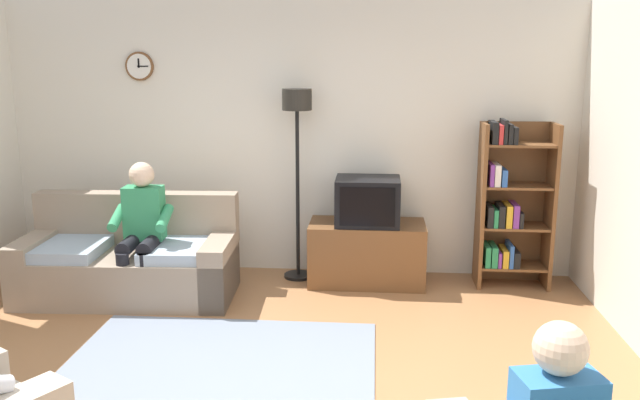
% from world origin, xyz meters
% --- Properties ---
extents(ground_plane, '(12.00, 12.00, 0.00)m').
position_xyz_m(ground_plane, '(0.00, 0.00, 0.00)').
color(ground_plane, '#9E6B42').
extents(back_wall_assembly, '(6.20, 0.17, 2.70)m').
position_xyz_m(back_wall_assembly, '(-0.00, 2.66, 1.35)').
color(back_wall_assembly, silver).
rests_on(back_wall_assembly, ground_plane).
extents(couch, '(1.94, 0.96, 0.90)m').
position_xyz_m(couch, '(-1.36, 1.72, 0.31)').
color(couch, gray).
rests_on(couch, ground_plane).
extents(tv_stand, '(1.10, 0.56, 0.59)m').
position_xyz_m(tv_stand, '(0.79, 2.25, 0.30)').
color(tv_stand, brown).
rests_on(tv_stand, ground_plane).
extents(tv, '(0.60, 0.49, 0.44)m').
position_xyz_m(tv, '(0.79, 2.23, 0.81)').
color(tv, black).
rests_on(tv, tv_stand).
extents(bookshelf, '(0.68, 0.36, 1.59)m').
position_xyz_m(bookshelf, '(2.12, 2.32, 0.79)').
color(bookshelf, brown).
rests_on(bookshelf, ground_plane).
extents(floor_lamp, '(0.28, 0.28, 1.85)m').
position_xyz_m(floor_lamp, '(0.11, 2.35, 1.45)').
color(floor_lamp, black).
rests_on(floor_lamp, ground_plane).
extents(area_rug, '(2.20, 1.70, 0.01)m').
position_xyz_m(area_rug, '(-0.22, 0.37, 0.01)').
color(area_rug, slate).
rests_on(area_rug, ground_plane).
extents(person_on_couch, '(0.52, 0.55, 1.24)m').
position_xyz_m(person_on_couch, '(-1.18, 1.61, 0.70)').
color(person_on_couch, '#338C59').
rests_on(person_on_couch, ground_plane).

